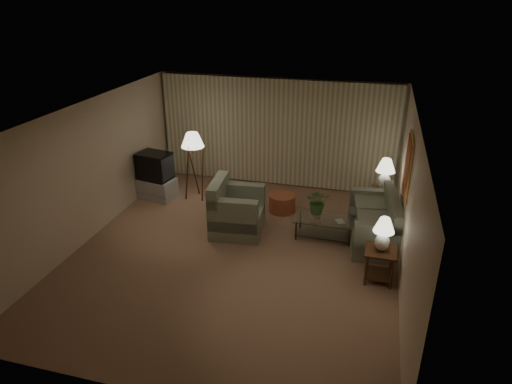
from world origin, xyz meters
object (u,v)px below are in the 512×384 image
at_px(table_lamp_far, 385,172).
at_px(ottoman, 282,203).
at_px(side_table_near, 380,260).
at_px(armchair, 237,212).
at_px(tv_cabinet, 157,188).
at_px(crt_tv, 155,166).
at_px(floor_lamp, 194,165).
at_px(table_lamp_near, 384,231).
at_px(vase, 317,214).
at_px(side_table_far, 382,198).
at_px(sofa, 373,223).
at_px(coffee_table, 324,225).

bearing_deg(table_lamp_far, ottoman, -168.71).
height_order(table_lamp_far, ottoman, table_lamp_far).
bearing_deg(side_table_near, armchair, 160.36).
distance_m(tv_cabinet, crt_tv, 0.57).
xyz_separation_m(tv_cabinet, floor_lamp, (0.89, 0.23, 0.60)).
height_order(table_lamp_near, ottoman, table_lamp_near).
bearing_deg(armchair, floor_lamp, 42.94).
xyz_separation_m(side_table_near, table_lamp_near, (0.00, 0.00, 0.55)).
bearing_deg(table_lamp_near, side_table_near, -90.00).
distance_m(armchair, vase, 1.62).
bearing_deg(side_table_far, ottoman, -168.71).
xyz_separation_m(side_table_near, side_table_far, (-0.00, 2.60, -0.01)).
relative_size(sofa, vase, 12.98).
bearing_deg(sofa, floor_lamp, -109.76).
xyz_separation_m(side_table_near, crt_tv, (-5.20, 2.09, 0.41)).
distance_m(side_table_far, table_lamp_near, 2.66).
height_order(table_lamp_near, coffee_table, table_lamp_near).
xyz_separation_m(side_table_far, ottoman, (-2.16, -0.43, -0.20)).
relative_size(table_lamp_far, crt_tv, 0.86).
height_order(tv_cabinet, vase, vase).
height_order(table_lamp_near, vase, table_lamp_near).
xyz_separation_m(armchair, tv_cabinet, (-2.34, 1.07, -0.19)).
distance_m(side_table_near, table_lamp_far, 2.67).
relative_size(side_table_near, floor_lamp, 0.37).
height_order(armchair, crt_tv, crt_tv).
bearing_deg(vase, table_lamp_far, 47.20).
bearing_deg(table_lamp_far, side_table_near, -90.00).
bearing_deg(tv_cabinet, vase, -2.08).
bearing_deg(vase, tv_cabinet, 168.05).
distance_m(tv_cabinet, ottoman, 3.04).
bearing_deg(sofa, coffee_table, -90.67).
bearing_deg(side_table_far, floor_lamp, -176.22).
xyz_separation_m(side_table_far, crt_tv, (-5.20, -0.51, 0.42)).
xyz_separation_m(floor_lamp, ottoman, (2.15, -0.15, -0.65)).
distance_m(armchair, tv_cabinet, 2.58).
relative_size(sofa, table_lamp_near, 3.16).
distance_m(armchair, floor_lamp, 1.99).
distance_m(tv_cabinet, floor_lamp, 1.10).
distance_m(armchair, crt_tv, 2.60).
height_order(table_lamp_far, crt_tv, table_lamp_far).
height_order(crt_tv, vase, crt_tv).
bearing_deg(side_table_near, crt_tv, 158.14).
relative_size(table_lamp_far, ottoman, 1.19).
bearing_deg(tv_cabinet, table_lamp_near, -11.99).
distance_m(side_table_near, crt_tv, 5.62).
distance_m(table_lamp_far, tv_cabinet, 5.28).
xyz_separation_m(sofa, coffee_table, (-0.95, -0.10, -0.11)).
distance_m(table_lamp_near, floor_lamp, 4.89).
height_order(sofa, side_table_near, sofa).
relative_size(armchair, vase, 8.35).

